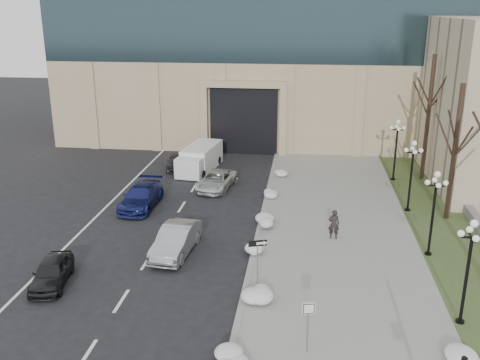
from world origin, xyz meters
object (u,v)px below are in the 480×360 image
object	(u,v)px
keep_sign	(308,317)
lamppost_a	(469,258)
pedestrian	(334,224)
car_d	(216,180)
car_c	(141,196)
car_e	(177,161)
box_truck	(200,159)
lamppost_b	(434,202)
one_way_sign	(261,249)
lamppost_c	(412,167)
car_a	(52,272)
lamppost_d	(396,142)
car_b	(176,240)

from	to	relation	value
keep_sign	lamppost_a	distance (m)	7.15
pedestrian	car_d	bearing A→B (deg)	-43.13
car_c	keep_sign	size ratio (longest dim) A/B	2.24
car_e	box_truck	world-z (taller)	box_truck
car_e	keep_sign	bearing A→B (deg)	-73.27
pedestrian	lamppost_b	xyz separation A→B (m)	(4.98, -1.42, 2.08)
one_way_sign	lamppost_a	size ratio (longest dim) A/B	0.52
lamppost_c	lamppost_b	bearing A→B (deg)	-90.00
car_a	keep_sign	world-z (taller)	keep_sign
box_truck	lamppost_d	xyz separation A→B (m)	(15.25, -0.94, 2.14)
car_b	lamppost_c	xyz separation A→B (m)	(13.48, 7.86, 2.31)
car_c	lamppost_b	size ratio (longest dim) A/B	1.07
car_a	lamppost_c	size ratio (longest dim) A/B	0.79
car_a	car_c	xyz separation A→B (m)	(1.15, 10.60, 0.10)
lamppost_a	lamppost_c	xyz separation A→B (m)	(0.00, 13.00, 0.00)
car_b	car_c	world-z (taller)	car_b
lamppost_c	car_a	bearing A→B (deg)	-147.37
car_c	lamppost_a	distance (m)	21.13
car_a	keep_sign	size ratio (longest dim) A/B	1.65
car_e	lamppost_a	size ratio (longest dim) A/B	0.77
car_b	car_d	size ratio (longest dim) A/B	1.03
keep_sign	lamppost_b	bearing A→B (deg)	46.55
car_d	one_way_sign	xyz separation A→B (m)	(4.50, -13.97, 1.39)
lamppost_b	lamppost_c	world-z (taller)	same
keep_sign	lamppost_b	xyz separation A→B (m)	(6.39, 9.38, 1.40)
car_b	box_truck	world-z (taller)	box_truck
car_e	one_way_sign	bearing A→B (deg)	-73.20
one_way_sign	lamppost_d	distance (m)	19.50
lamppost_a	keep_sign	bearing A→B (deg)	-155.74
car_b	pedestrian	distance (m)	8.95
car_e	box_truck	bearing A→B (deg)	-13.37
box_truck	lamppost_b	size ratio (longest dim) A/B	1.32
keep_sign	car_a	bearing A→B (deg)	152.79
pedestrian	lamppost_d	world-z (taller)	lamppost_d
keep_sign	one_way_sign	bearing A→B (deg)	105.26
keep_sign	lamppost_d	distance (m)	23.32
car_c	pedestrian	distance (m)	13.03
box_truck	lamppost_a	size ratio (longest dim) A/B	1.32
lamppost_b	car_a	bearing A→B (deg)	-163.79
lamppost_d	pedestrian	bearing A→B (deg)	-113.27
pedestrian	lamppost_d	distance (m)	12.77
car_b	pedestrian	xyz separation A→B (m)	(8.50, 2.78, 0.22)
car_a	pedestrian	bearing A→B (deg)	16.05
car_c	car_e	xyz separation A→B (m)	(0.24, 8.93, -0.11)
car_e	lamppost_d	size ratio (longest dim) A/B	0.77
car_a	one_way_sign	size ratio (longest dim) A/B	1.53
car_c	pedestrian	bearing A→B (deg)	-16.40
keep_sign	lamppost_a	bearing A→B (deg)	15.07
car_c	lamppost_d	world-z (taller)	lamppost_d
box_truck	car_c	bearing A→B (deg)	-96.54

